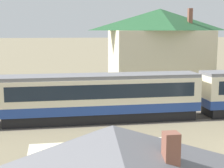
% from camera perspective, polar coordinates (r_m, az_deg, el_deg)
% --- Properties ---
extents(passenger_train, '(90.96, 2.96, 4.17)m').
position_cam_1_polar(passenger_train, '(30.14, -1.32, -1.90)').
color(passenger_train, '#234293').
rests_on(passenger_train, ground_plane).
extents(railway_track, '(156.48, 3.60, 0.04)m').
position_cam_1_polar(railway_track, '(30.43, -5.49, -6.28)').
color(railway_track, '#665B51').
rests_on(railway_track, ground_plane).
extents(station_house_dark_green_roof, '(14.44, 9.44, 10.89)m').
position_cam_1_polar(station_house_dark_green_roof, '(49.51, 7.87, 6.20)').
color(station_house_dark_green_roof, beige).
rests_on(station_house_dark_green_roof, ground_plane).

